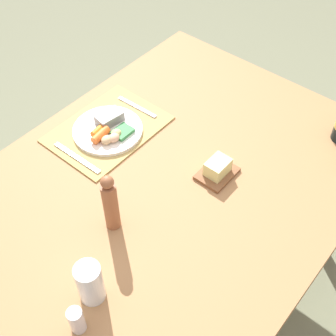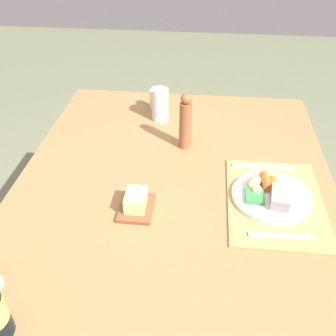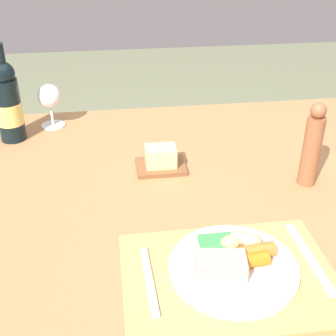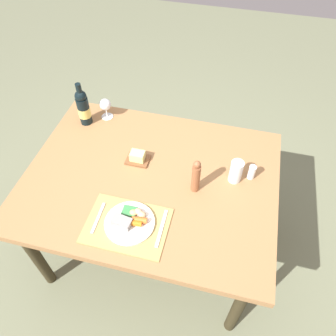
{
  "view_description": "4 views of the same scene",
  "coord_description": "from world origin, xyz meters",
  "px_view_note": "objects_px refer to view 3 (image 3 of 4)",
  "views": [
    {
      "loc": [
        0.74,
        0.6,
        1.87
      ],
      "look_at": [
        0.04,
        0.01,
        0.83
      ],
      "focal_mm": 48.55,
      "sensor_mm": 36.0,
      "label": 1
    },
    {
      "loc": [
        -0.92,
        -0.08,
        1.53
      ],
      "look_at": [
        0.01,
        0.02,
        0.81
      ],
      "focal_mm": 39.91,
      "sensor_mm": 36.0,
      "label": 2
    },
    {
      "loc": [
        -0.22,
        -0.93,
        1.34
      ],
      "look_at": [
        -0.1,
        0.02,
        0.79
      ],
      "focal_mm": 47.89,
      "sensor_mm": 36.0,
      "label": 3
    },
    {
      "loc": [
        0.37,
        -1.07,
        2.13
      ],
      "look_at": [
        0.09,
        0.06,
        0.78
      ],
      "focal_mm": 34.87,
      "sensor_mm": 36.0,
      "label": 4
    }
  ],
  "objects_px": {
    "fork": "(149,280)",
    "wine_glass": "(49,98)",
    "butter_dish": "(161,160)",
    "wine_bottle": "(7,102)",
    "pepper_mill": "(312,146)",
    "knife": "(309,257)",
    "dining_table": "(205,211)",
    "dinner_plate": "(233,262)"
  },
  "relations": [
    {
      "from": "dinner_plate",
      "to": "knife",
      "type": "xyz_separation_m",
      "value": [
        0.16,
        0.01,
        -0.01
      ]
    },
    {
      "from": "wine_glass",
      "to": "wine_bottle",
      "type": "distance_m",
      "value": 0.14
    },
    {
      "from": "dining_table",
      "to": "fork",
      "type": "xyz_separation_m",
      "value": [
        -0.18,
        -0.32,
        0.08
      ]
    },
    {
      "from": "dining_table",
      "to": "knife",
      "type": "bearing_deg",
      "value": -64.22
    },
    {
      "from": "fork",
      "to": "wine_glass",
      "type": "relative_size",
      "value": 1.3
    },
    {
      "from": "wine_bottle",
      "to": "pepper_mill",
      "type": "bearing_deg",
      "value": -24.88
    },
    {
      "from": "knife",
      "to": "wine_bottle",
      "type": "distance_m",
      "value": 0.93
    },
    {
      "from": "dinner_plate",
      "to": "fork",
      "type": "bearing_deg",
      "value": -175.57
    },
    {
      "from": "knife",
      "to": "pepper_mill",
      "type": "bearing_deg",
      "value": 67.44
    },
    {
      "from": "dining_table",
      "to": "knife",
      "type": "xyz_separation_m",
      "value": [
        0.14,
        -0.3,
        0.08
      ]
    },
    {
      "from": "dinner_plate",
      "to": "wine_glass",
      "type": "height_order",
      "value": "wine_glass"
    },
    {
      "from": "dining_table",
      "to": "dinner_plate",
      "type": "xyz_separation_m",
      "value": [
        -0.01,
        -0.3,
        0.1
      ]
    },
    {
      "from": "dinner_plate",
      "to": "pepper_mill",
      "type": "distance_m",
      "value": 0.4
    },
    {
      "from": "fork",
      "to": "wine_bottle",
      "type": "bearing_deg",
      "value": 115.88
    },
    {
      "from": "knife",
      "to": "pepper_mill",
      "type": "xyz_separation_m",
      "value": [
        0.11,
        0.28,
        0.1
      ]
    },
    {
      "from": "fork",
      "to": "wine_bottle",
      "type": "height_order",
      "value": "wine_bottle"
    },
    {
      "from": "wine_glass",
      "to": "pepper_mill",
      "type": "xyz_separation_m",
      "value": [
        0.67,
        -0.44,
        0.01
      ]
    },
    {
      "from": "wine_bottle",
      "to": "dining_table",
      "type": "bearing_deg",
      "value": -33.16
    },
    {
      "from": "butter_dish",
      "to": "fork",
      "type": "bearing_deg",
      "value": -99.82
    },
    {
      "from": "butter_dish",
      "to": "pepper_mill",
      "type": "bearing_deg",
      "value": -18.91
    },
    {
      "from": "wine_glass",
      "to": "wine_bottle",
      "type": "relative_size",
      "value": 0.48
    },
    {
      "from": "wine_bottle",
      "to": "dinner_plate",
      "type": "bearing_deg",
      "value": -51.77
    },
    {
      "from": "fork",
      "to": "butter_dish",
      "type": "xyz_separation_m",
      "value": [
        0.07,
        0.42,
        0.02
      ]
    },
    {
      "from": "wine_glass",
      "to": "dinner_plate",
      "type": "bearing_deg",
      "value": -61.19
    },
    {
      "from": "butter_dish",
      "to": "wine_glass",
      "type": "bearing_deg",
      "value": 134.23
    },
    {
      "from": "pepper_mill",
      "to": "wine_bottle",
      "type": "distance_m",
      "value": 0.85
    },
    {
      "from": "dining_table",
      "to": "wine_bottle",
      "type": "height_order",
      "value": "wine_bottle"
    },
    {
      "from": "dinner_plate",
      "to": "butter_dish",
      "type": "distance_m",
      "value": 0.42
    },
    {
      "from": "butter_dish",
      "to": "knife",
      "type": "bearing_deg",
      "value": -58.34
    },
    {
      "from": "dinner_plate",
      "to": "dining_table",
      "type": "bearing_deg",
      "value": 87.36
    },
    {
      "from": "wine_bottle",
      "to": "knife",
      "type": "bearing_deg",
      "value": -43.8
    },
    {
      "from": "knife",
      "to": "pepper_mill",
      "type": "height_order",
      "value": "pepper_mill"
    },
    {
      "from": "knife",
      "to": "wine_bottle",
      "type": "bearing_deg",
      "value": 135.08
    },
    {
      "from": "pepper_mill",
      "to": "fork",
      "type": "bearing_deg",
      "value": -145.21
    },
    {
      "from": "fork",
      "to": "knife",
      "type": "distance_m",
      "value": 0.32
    },
    {
      "from": "knife",
      "to": "wine_bottle",
      "type": "height_order",
      "value": "wine_bottle"
    },
    {
      "from": "fork",
      "to": "wine_bottle",
      "type": "distance_m",
      "value": 0.75
    },
    {
      "from": "dining_table",
      "to": "pepper_mill",
      "type": "xyz_separation_m",
      "value": [
        0.25,
        -0.02,
        0.18
      ]
    },
    {
      "from": "dinner_plate",
      "to": "wine_glass",
      "type": "xyz_separation_m",
      "value": [
        -0.4,
        0.73,
        0.07
      ]
    },
    {
      "from": "fork",
      "to": "wine_glass",
      "type": "xyz_separation_m",
      "value": [
        -0.24,
        0.74,
        0.09
      ]
    },
    {
      "from": "knife",
      "to": "wine_glass",
      "type": "xyz_separation_m",
      "value": [
        -0.56,
        0.72,
        0.09
      ]
    },
    {
      "from": "butter_dish",
      "to": "wine_bottle",
      "type": "relative_size",
      "value": 0.45
    }
  ]
}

